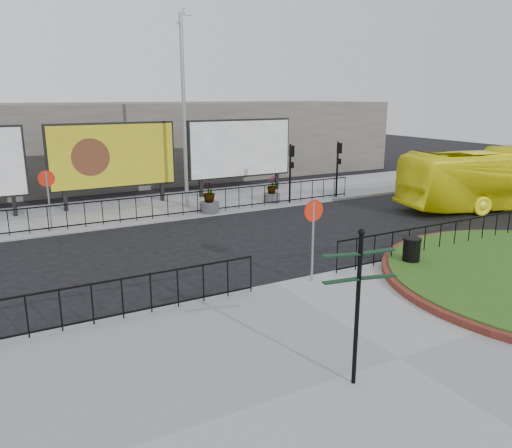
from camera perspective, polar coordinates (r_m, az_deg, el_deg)
ground at (r=14.87m, az=2.29°, el=-7.13°), size 90.00×90.00×0.00m
pavement_near at (r=11.29m, az=15.99°, el=-14.79°), size 30.00×10.00×0.12m
pavement_far at (r=25.45m, az=-11.82°, el=1.89°), size 44.00×6.00×0.12m
railing_near_left at (r=12.53m, az=-21.43°, el=-9.13°), size 10.00×0.10×1.10m
railing_near_right at (r=18.52m, az=20.30°, el=-1.47°), size 9.00×0.10×1.10m
railing_far at (r=23.15m, az=-7.53°, el=2.38°), size 18.00×0.10×1.10m
speed_sign_far at (r=21.62m, az=-22.73°, el=3.88°), size 0.64×0.07×2.47m
speed_sign_near at (r=14.49m, az=6.56°, el=0.18°), size 0.64×0.07×2.47m
billboard_mid at (r=25.59m, az=-16.01°, el=7.48°), size 6.20×0.31×4.10m
billboard_right at (r=27.99m, az=-1.80°, el=8.58°), size 6.20×0.31×4.10m
lamp_post at (r=24.42m, az=-8.23°, el=12.82°), size 0.74×0.18×9.23m
signal_pole_a at (r=25.42m, az=4.01°, el=6.82°), size 0.22×0.26×3.00m
signal_pole_b at (r=27.15m, az=9.38°, el=7.15°), size 0.22×0.26×3.00m
building_backdrop at (r=34.69m, az=-17.05°, el=8.94°), size 40.00×10.00×5.00m
fingerpost_sign at (r=9.40m, az=11.59°, el=-7.70°), size 1.44×0.50×3.07m
litter_bin at (r=16.71m, az=17.33°, el=-3.13°), size 0.58×0.58×0.96m
bus at (r=27.66m, az=26.47°, el=4.70°), size 11.04×4.95×2.99m
planter_b at (r=23.61m, az=-5.37°, el=2.69°), size 0.93×0.93×1.47m
planter_c at (r=25.86m, az=1.81°, el=3.69°), size 0.84×0.84×1.35m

